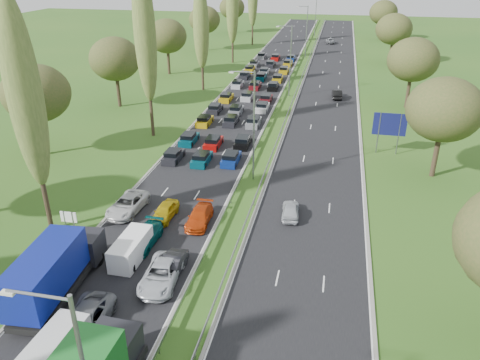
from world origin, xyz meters
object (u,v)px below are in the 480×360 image
Objects in this scene: near_car_2 at (128,204)px; direction_sign at (390,126)px; info_sign at (69,219)px; blue_lorry at (55,270)px; white_van_rear at (132,247)px; white_van_front at (55,352)px.

direction_sign is at bearing 42.13° from near_car_2.
blue_lorry is at bearing -65.35° from info_sign.
direction_sign is at bearing 52.56° from white_van_rear.
white_van_front is at bearing -64.01° from blue_lorry.
direction_sign is (25.39, 20.46, 2.78)m from near_car_2.
direction_sign reaches higher than blue_lorry.
direction_sign is (21.70, 38.93, 2.46)m from white_van_front.
near_car_2 is 2.62× the size of info_sign.
blue_lorry is 2.02× the size of white_van_rear.
direction_sign reaches higher than near_car_2.
near_car_2 is 1.06× the size of direction_sign.
blue_lorry is 1.83× the size of white_van_front.
near_car_2 is 12.55m from blue_lorry.
blue_lorry is 7.01m from white_van_front.
info_sign is 38.25m from direction_sign.
near_car_2 is 7.93m from white_van_rear.
white_van_rear is (-0.11, 11.39, -0.10)m from white_van_front.
blue_lorry is 6.47m from white_van_rear.
near_car_2 is at bearing 104.03° from white_van_front.
near_car_2 is at bearing -141.13° from direction_sign.
white_van_front is 44.64m from direction_sign.
white_van_front is (3.68, -18.47, 0.32)m from near_car_2.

